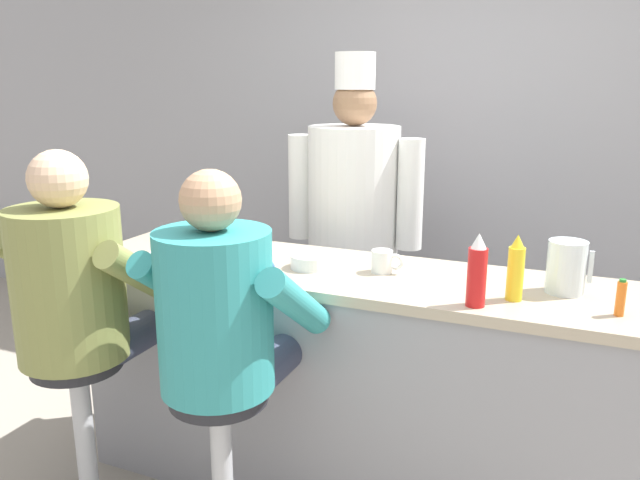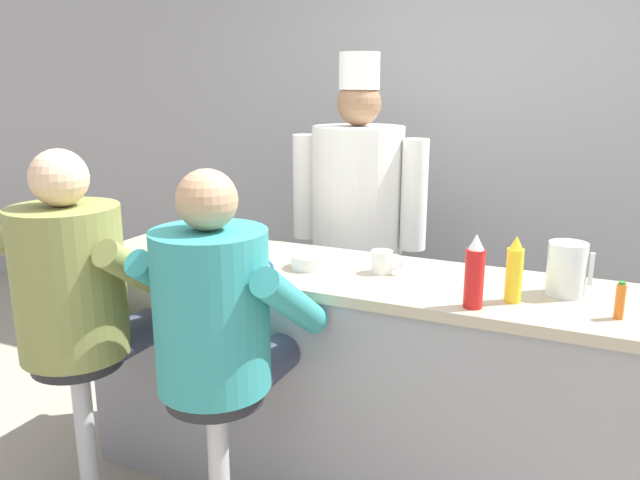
{
  "view_description": "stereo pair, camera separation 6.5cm",
  "coord_description": "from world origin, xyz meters",
  "px_view_note": "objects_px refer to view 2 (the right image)",
  "views": [
    {
      "loc": [
        0.76,
        -1.93,
        1.71
      ],
      "look_at": [
        -0.18,
        0.27,
        1.11
      ],
      "focal_mm": 35.0,
      "sensor_mm": 36.0,
      "label": 1
    },
    {
      "loc": [
        0.82,
        -1.91,
        1.71
      ],
      "look_at": [
        -0.18,
        0.27,
        1.11
      ],
      "focal_mm": 35.0,
      "sensor_mm": 36.0,
      "label": 2
    }
  ],
  "objects_px": {
    "cereal_bowl": "(310,261)",
    "coffee_mug_blue": "(256,266)",
    "hot_sauce_bottle_orange": "(620,301)",
    "mustard_bottle_yellow": "(514,271)",
    "cook_in_whites_near": "(357,221)",
    "water_pitcher_clear": "(567,269)",
    "ketchup_bottle_red": "(474,273)",
    "diner_seated_olive": "(78,292)",
    "diner_seated_teal": "(218,322)",
    "coffee_mug_white": "(383,262)",
    "breakfast_plate": "(181,251)"
  },
  "relations": [
    {
      "from": "coffee_mug_white",
      "to": "diner_seated_olive",
      "type": "distance_m",
      "value": 1.17
    },
    {
      "from": "hot_sauce_bottle_orange",
      "to": "breakfast_plate",
      "type": "height_order",
      "value": "hot_sauce_bottle_orange"
    },
    {
      "from": "diner_seated_olive",
      "to": "diner_seated_teal",
      "type": "distance_m",
      "value": 0.63
    },
    {
      "from": "breakfast_plate",
      "to": "diner_seated_teal",
      "type": "relative_size",
      "value": 0.17
    },
    {
      "from": "mustard_bottle_yellow",
      "to": "coffee_mug_white",
      "type": "height_order",
      "value": "mustard_bottle_yellow"
    },
    {
      "from": "coffee_mug_white",
      "to": "diner_seated_teal",
      "type": "bearing_deg",
      "value": -122.34
    },
    {
      "from": "hot_sauce_bottle_orange",
      "to": "coffee_mug_blue",
      "type": "xyz_separation_m",
      "value": [
        -1.27,
        -0.1,
        -0.02
      ]
    },
    {
      "from": "breakfast_plate",
      "to": "cereal_bowl",
      "type": "height_order",
      "value": "cereal_bowl"
    },
    {
      "from": "mustard_bottle_yellow",
      "to": "cook_in_whites_near",
      "type": "bearing_deg",
      "value": 136.96
    },
    {
      "from": "water_pitcher_clear",
      "to": "breakfast_plate",
      "type": "bearing_deg",
      "value": -175.21
    },
    {
      "from": "ketchup_bottle_red",
      "to": "cereal_bowl",
      "type": "xyz_separation_m",
      "value": [
        -0.69,
        0.18,
        -0.09
      ]
    },
    {
      "from": "mustard_bottle_yellow",
      "to": "water_pitcher_clear",
      "type": "xyz_separation_m",
      "value": [
        0.16,
        0.15,
        -0.01
      ]
    },
    {
      "from": "coffee_mug_white",
      "to": "diner_seated_olive",
      "type": "bearing_deg",
      "value": -149.45
    },
    {
      "from": "ketchup_bottle_red",
      "to": "mustard_bottle_yellow",
      "type": "bearing_deg",
      "value": 45.18
    },
    {
      "from": "mustard_bottle_yellow",
      "to": "cook_in_whites_near",
      "type": "relative_size",
      "value": 0.12
    },
    {
      "from": "coffee_mug_blue",
      "to": "cook_in_whites_near",
      "type": "height_order",
      "value": "cook_in_whites_near"
    },
    {
      "from": "hot_sauce_bottle_orange",
      "to": "coffee_mug_white",
      "type": "relative_size",
      "value": 0.95
    },
    {
      "from": "cereal_bowl",
      "to": "cook_in_whites_near",
      "type": "distance_m",
      "value": 0.77
    },
    {
      "from": "hot_sauce_bottle_orange",
      "to": "cereal_bowl",
      "type": "relative_size",
      "value": 0.79
    },
    {
      "from": "coffee_mug_blue",
      "to": "diner_seated_teal",
      "type": "bearing_deg",
      "value": -81.03
    },
    {
      "from": "mustard_bottle_yellow",
      "to": "diner_seated_teal",
      "type": "height_order",
      "value": "diner_seated_teal"
    },
    {
      "from": "coffee_mug_blue",
      "to": "breakfast_plate",
      "type": "bearing_deg",
      "value": 163.03
    },
    {
      "from": "cereal_bowl",
      "to": "hot_sauce_bottle_orange",
      "type": "bearing_deg",
      "value": -4.7
    },
    {
      "from": "coffee_mug_blue",
      "to": "coffee_mug_white",
      "type": "relative_size",
      "value": 1.0
    },
    {
      "from": "diner_seated_teal",
      "to": "diner_seated_olive",
      "type": "bearing_deg",
      "value": 179.82
    },
    {
      "from": "ketchup_bottle_red",
      "to": "diner_seated_olive",
      "type": "xyz_separation_m",
      "value": [
        -1.4,
        -0.35,
        -0.16
      ]
    },
    {
      "from": "breakfast_plate",
      "to": "coffee_mug_white",
      "type": "xyz_separation_m",
      "value": [
        0.89,
        0.11,
        0.03
      ]
    },
    {
      "from": "cereal_bowl",
      "to": "diner_seated_teal",
      "type": "relative_size",
      "value": 0.11
    },
    {
      "from": "ketchup_bottle_red",
      "to": "water_pitcher_clear",
      "type": "bearing_deg",
      "value": 44.38
    },
    {
      "from": "diner_seated_olive",
      "to": "ketchup_bottle_red",
      "type": "bearing_deg",
      "value": 14.09
    },
    {
      "from": "ketchup_bottle_red",
      "to": "coffee_mug_blue",
      "type": "height_order",
      "value": "ketchup_bottle_red"
    },
    {
      "from": "ketchup_bottle_red",
      "to": "hot_sauce_bottle_orange",
      "type": "relative_size",
      "value": 2.04
    },
    {
      "from": "mustard_bottle_yellow",
      "to": "coffee_mug_white",
      "type": "xyz_separation_m",
      "value": [
        -0.51,
        0.13,
        -0.06
      ]
    },
    {
      "from": "coffee_mug_blue",
      "to": "diner_seated_olive",
      "type": "xyz_separation_m",
      "value": [
        -0.57,
        -0.34,
        -0.08
      ]
    },
    {
      "from": "water_pitcher_clear",
      "to": "breakfast_plate",
      "type": "distance_m",
      "value": 1.57
    },
    {
      "from": "ketchup_bottle_red",
      "to": "coffee_mug_blue",
      "type": "distance_m",
      "value": 0.83
    },
    {
      "from": "coffee_mug_blue",
      "to": "cereal_bowl",
      "type": "bearing_deg",
      "value": 53.75
    },
    {
      "from": "hot_sauce_bottle_orange",
      "to": "diner_seated_teal",
      "type": "relative_size",
      "value": 0.08
    },
    {
      "from": "water_pitcher_clear",
      "to": "cook_in_whites_near",
      "type": "xyz_separation_m",
      "value": [
        -1.05,
        0.69,
        -0.06
      ]
    },
    {
      "from": "mustard_bottle_yellow",
      "to": "coffee_mug_white",
      "type": "relative_size",
      "value": 1.78
    },
    {
      "from": "ketchup_bottle_red",
      "to": "water_pitcher_clear",
      "type": "distance_m",
      "value": 0.38
    },
    {
      "from": "diner_seated_olive",
      "to": "cereal_bowl",
      "type": "bearing_deg",
      "value": 36.87
    },
    {
      "from": "ketchup_bottle_red",
      "to": "mustard_bottle_yellow",
      "type": "relative_size",
      "value": 1.08
    },
    {
      "from": "cereal_bowl",
      "to": "coffee_mug_blue",
      "type": "distance_m",
      "value": 0.24
    },
    {
      "from": "cook_in_whites_near",
      "to": "mustard_bottle_yellow",
      "type": "bearing_deg",
      "value": -43.04
    },
    {
      "from": "cereal_bowl",
      "to": "diner_seated_olive",
      "type": "bearing_deg",
      "value": -143.13
    },
    {
      "from": "hot_sauce_bottle_orange",
      "to": "cook_in_whites_near",
      "type": "height_order",
      "value": "cook_in_whites_near"
    },
    {
      "from": "mustard_bottle_yellow",
      "to": "breakfast_plate",
      "type": "xyz_separation_m",
      "value": [
        -1.4,
        0.02,
        -0.09
      ]
    },
    {
      "from": "breakfast_plate",
      "to": "diner_seated_olive",
      "type": "bearing_deg",
      "value": -102.97
    },
    {
      "from": "coffee_mug_white",
      "to": "diner_seated_olive",
      "type": "height_order",
      "value": "diner_seated_olive"
    }
  ]
}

